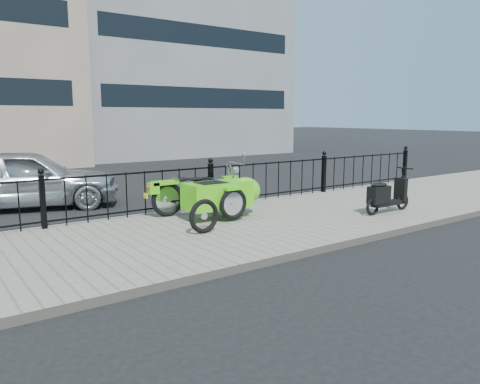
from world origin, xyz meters
TOP-DOWN VIEW (x-y plane):
  - ground at (0.00, 0.00)m, footprint 120.00×120.00m
  - sidewalk at (0.00, -0.50)m, footprint 30.00×3.80m
  - curb at (0.00, 1.44)m, footprint 30.00×0.10m
  - iron_fence at (0.00, 1.30)m, footprint 14.11×0.11m
  - building_grey at (7.00, 16.99)m, footprint 12.00×8.01m
  - motorcycle_sidecar at (-0.37, 0.32)m, footprint 2.28×1.48m
  - scooter at (2.55, -1.38)m, footprint 1.35×0.39m
  - spare_tire at (-1.36, -0.65)m, footprint 0.60×0.13m
  - sedan_car at (-3.20, 4.13)m, footprint 4.35×2.71m

SIDE VIEW (x-z plane):
  - ground at x=0.00m, z-range 0.00..0.00m
  - sidewalk at x=0.00m, z-range 0.00..0.12m
  - curb at x=0.00m, z-range 0.00..0.12m
  - spare_tire at x=-1.36m, z-range 0.12..0.71m
  - scooter at x=2.55m, z-range 0.02..0.93m
  - iron_fence at x=0.00m, z-range 0.05..1.12m
  - motorcycle_sidecar at x=-0.37m, z-range 0.10..1.09m
  - sedan_car at x=-3.20m, z-range 0.00..1.38m
  - building_grey at x=7.00m, z-range 0.00..15.00m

